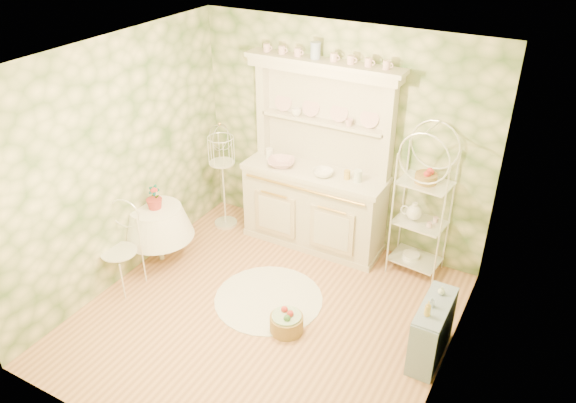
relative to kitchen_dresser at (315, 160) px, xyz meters
The scene contains 22 objects.
floor 1.91m from the kitchen_dresser, 82.50° to the right, with size 3.60×3.60×0.00m, color tan.
ceiling 2.18m from the kitchen_dresser, 82.50° to the right, with size 3.60×3.60×0.00m, color white.
wall_left 2.22m from the kitchen_dresser, 136.47° to the right, with size 3.60×3.60×0.00m, color beige.
wall_right 2.52m from the kitchen_dresser, 37.23° to the right, with size 3.60×3.60×0.00m, color beige.
wall_back 0.40m from the kitchen_dresser, 54.46° to the left, with size 3.60×3.60×0.00m, color beige.
wall_front 3.33m from the kitchen_dresser, 86.55° to the right, with size 3.60×3.60×0.00m, color beige.
kitchen_dresser is the anchor object (origin of this frame).
bakers_rack 1.32m from the kitchen_dresser, ahead, with size 0.58×0.42×1.88m, color white.
side_shelf 2.37m from the kitchen_dresser, 33.23° to the right, with size 0.26×0.69×0.59m, color #8497B5.
round_table 2.05m from the kitchen_dresser, 139.69° to the right, with size 0.62×0.62×0.68m, color white.
cafe_chair 2.44m from the kitchen_dresser, 129.19° to the right, with size 0.42×0.42×0.92m, color white.
birdcage_stand 1.31m from the kitchen_dresser, behind, with size 0.32×0.32×1.34m, color white.
floor_basket 1.96m from the kitchen_dresser, 72.69° to the right, with size 0.31×0.31×0.20m, color #A17F42.
lace_rug 1.69m from the kitchen_dresser, 86.23° to the right, with size 1.19×1.19×0.01m, color white.
bowl_floral 0.44m from the kitchen_dresser, 168.80° to the right, with size 0.33×0.33×0.08m, color white.
bowl_white 0.21m from the kitchen_dresser, 28.08° to the right, with size 0.24×0.24×0.08m, color white.
cup_left 0.60m from the kitchen_dresser, 154.62° to the left, with size 0.12×0.12×0.09m, color white.
cup_right 0.59m from the kitchen_dresser, 25.61° to the left, with size 0.09×0.09×0.08m, color white.
potted_geranium 1.90m from the kitchen_dresser, 140.82° to the right, with size 0.14×0.10×0.27m, color #3F7238.
bottle_amber 2.34m from the kitchen_dresser, 37.49° to the right, with size 0.06×0.06×0.16m, color gold.
bottle_blue 2.26m from the kitchen_dresser, 34.70° to the right, with size 0.05×0.05×0.11m, color #8FA3CA.
bottle_glass 2.18m from the kitchen_dresser, 29.43° to the right, with size 0.07×0.07×0.09m, color silver.
Camera 1 is at (2.39, -3.84, 3.97)m, focal length 35.00 mm.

